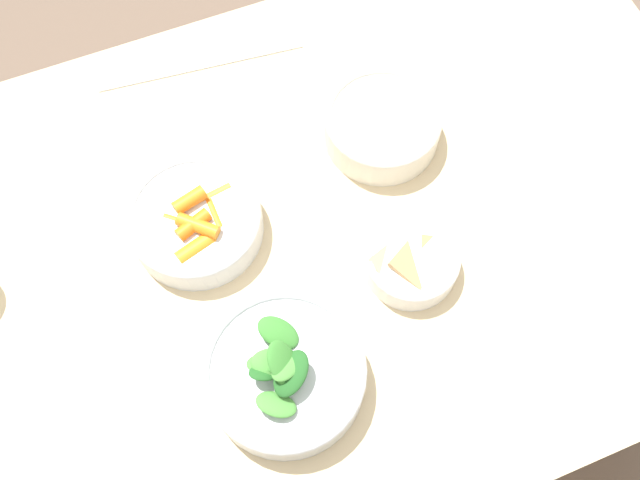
# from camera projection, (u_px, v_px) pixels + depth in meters

# --- Properties ---
(ground_plane) EXTENTS (10.00, 10.00, 0.00)m
(ground_plane) POSITION_uv_depth(u_px,v_px,m) (316.00, 365.00, 1.66)
(ground_plane) COLOR brown
(dining_table) EXTENTS (1.24, 0.81, 0.76)m
(dining_table) POSITION_uv_depth(u_px,v_px,m) (314.00, 264.00, 1.08)
(dining_table) COLOR beige
(dining_table) RESTS_ON ground_plane
(bowl_carrots) EXTENTS (0.18, 0.18, 0.06)m
(bowl_carrots) POSITION_uv_depth(u_px,v_px,m) (196.00, 222.00, 0.94)
(bowl_carrots) COLOR silver
(bowl_carrots) RESTS_ON dining_table
(bowl_greens) EXTENTS (0.20, 0.20, 0.11)m
(bowl_greens) POSITION_uv_depth(u_px,v_px,m) (285.00, 374.00, 0.86)
(bowl_greens) COLOR silver
(bowl_greens) RESTS_ON dining_table
(bowl_beans_hotdog) EXTENTS (0.16, 0.16, 0.06)m
(bowl_beans_hotdog) POSITION_uv_depth(u_px,v_px,m) (382.00, 127.00, 1.00)
(bowl_beans_hotdog) COLOR silver
(bowl_beans_hotdog) RESTS_ON dining_table
(bowl_cookies) EXTENTS (0.12, 0.12, 0.05)m
(bowl_cookies) POSITION_uv_depth(u_px,v_px,m) (412.00, 261.00, 0.93)
(bowl_cookies) COLOR white
(bowl_cookies) RESTS_ON dining_table
(ruler) EXTENTS (0.32, 0.06, 0.00)m
(ruler) POSITION_uv_depth(u_px,v_px,m) (201.00, 62.00, 1.08)
(ruler) COLOR silver
(ruler) RESTS_ON dining_table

